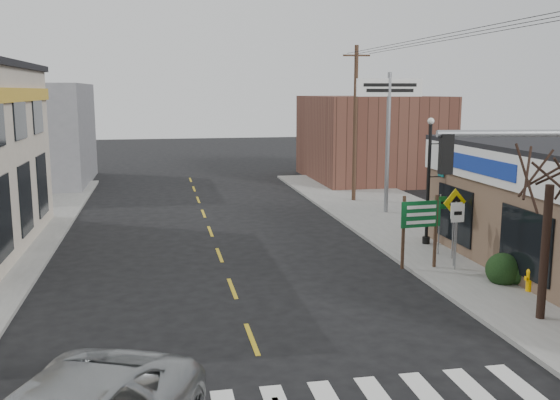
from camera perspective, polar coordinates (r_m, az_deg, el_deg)
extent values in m
cube|color=gray|center=(26.35, 14.11, -3.25)|extent=(6.00, 38.00, 0.13)
cube|color=gold|center=(19.23, -4.39, -8.06)|extent=(0.12, 56.00, 0.01)
cube|color=brown|center=(42.69, 8.25, 5.62)|extent=(8.00, 10.00, 5.60)
cube|color=slate|center=(43.20, -23.09, 5.51)|extent=(9.00, 10.00, 6.40)
cylinder|color=gray|center=(13.25, 22.60, 5.60)|extent=(3.91, 0.14, 0.14)
cube|color=black|center=(12.40, 15.69, 3.89)|extent=(0.25, 0.20, 0.80)
cube|color=#462F20|center=(20.87, 11.20, -2.95)|extent=(0.09, 0.09, 2.44)
cube|color=#462F20|center=(21.32, 14.03, -2.79)|extent=(0.09, 0.09, 2.44)
cube|color=#08431B|center=(20.91, 12.76, -1.27)|extent=(1.40, 0.05, 0.87)
cylinder|color=#EDA500|center=(19.85, 21.85, -6.98)|extent=(0.20, 0.20, 0.56)
sphere|color=#EDA500|center=(19.76, 21.91, -6.12)|extent=(0.22, 0.22, 0.22)
cylinder|color=gray|center=(22.57, 15.56, -2.37)|extent=(0.05, 0.05, 2.28)
cube|color=yellow|center=(22.38, 15.70, -0.22)|extent=(0.97, 0.03, 0.97)
cylinder|color=black|center=(24.32, 13.41, 1.44)|extent=(0.13, 0.13, 4.66)
sphere|color=silver|center=(24.10, 13.64, 7.03)|extent=(0.25, 0.25, 0.25)
cube|color=#0C5859|center=(24.42, 14.55, 3.54)|extent=(0.02, 0.49, 1.25)
cylinder|color=gray|center=(30.35, 9.82, 5.13)|extent=(0.20, 0.20, 6.68)
cube|color=silver|center=(30.25, 9.97, 10.10)|extent=(3.15, 0.18, 0.84)
cylinder|color=black|center=(17.30, 23.06, -4.44)|extent=(0.22, 0.22, 3.50)
ellipsoid|color=black|center=(20.44, 19.70, -6.02)|extent=(1.04, 1.04, 0.78)
cylinder|color=#3F311F|center=(33.45, 6.88, 6.91)|extent=(0.21, 0.21, 8.16)
cube|color=#3F311F|center=(33.46, 7.01, 12.98)|extent=(1.42, 0.09, 0.09)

